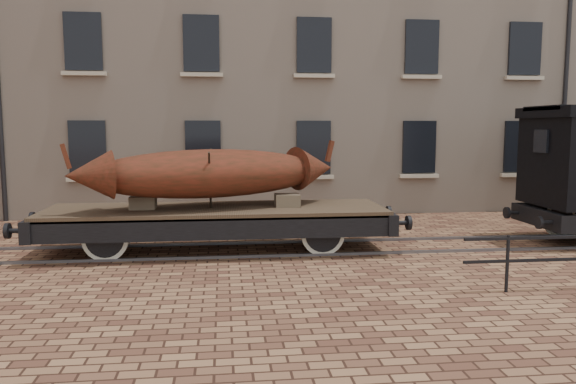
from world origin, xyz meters
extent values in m
plane|color=#512F22|center=(0.00, 0.00, 0.00)|extent=(90.00, 90.00, 0.00)
cube|color=beige|center=(3.00, 10.00, 7.00)|extent=(40.00, 10.00, 14.00)
cube|color=black|center=(-6.00, 4.96, 2.20)|extent=(1.10, 0.12, 1.70)
cube|color=#BBAF95|center=(-6.00, 4.90, 1.25)|extent=(1.30, 0.18, 0.12)
cube|color=black|center=(-2.50, 4.96, 2.20)|extent=(1.10, 0.12, 1.70)
cube|color=#BBAF95|center=(-2.50, 4.90, 1.25)|extent=(1.30, 0.18, 0.12)
cube|color=black|center=(1.00, 4.96, 2.20)|extent=(1.10, 0.12, 1.70)
cube|color=#BBAF95|center=(1.00, 4.90, 1.25)|extent=(1.30, 0.18, 0.12)
cube|color=black|center=(4.50, 4.96, 2.20)|extent=(1.10, 0.12, 1.70)
cube|color=#BBAF95|center=(4.50, 4.90, 1.25)|extent=(1.30, 0.18, 0.12)
cube|color=black|center=(8.00, 4.96, 2.20)|extent=(1.10, 0.12, 1.70)
cube|color=#BBAF95|center=(8.00, 4.90, 1.25)|extent=(1.30, 0.18, 0.12)
cube|color=black|center=(-6.00, 4.96, 5.40)|extent=(1.10, 0.12, 1.70)
cube|color=#BBAF95|center=(-6.00, 4.90, 4.45)|extent=(1.30, 0.18, 0.12)
cube|color=black|center=(-2.50, 4.96, 5.40)|extent=(1.10, 0.12, 1.70)
cube|color=#BBAF95|center=(-2.50, 4.90, 4.45)|extent=(1.30, 0.18, 0.12)
cube|color=black|center=(1.00, 4.96, 5.40)|extent=(1.10, 0.12, 1.70)
cube|color=#BBAF95|center=(1.00, 4.90, 4.45)|extent=(1.30, 0.18, 0.12)
cube|color=black|center=(4.50, 4.96, 5.40)|extent=(1.10, 0.12, 1.70)
cube|color=#BBAF95|center=(4.50, 4.90, 4.45)|extent=(1.30, 0.18, 0.12)
cube|color=black|center=(8.00, 4.96, 5.40)|extent=(1.10, 0.12, 1.70)
cube|color=#BBAF95|center=(8.00, 4.90, 4.45)|extent=(1.30, 0.18, 0.12)
cube|color=#59595E|center=(0.00, -0.72, 0.03)|extent=(30.00, 0.08, 0.06)
cube|color=#59595E|center=(0.00, 0.72, 0.03)|extent=(30.00, 0.08, 0.06)
cylinder|color=black|center=(3.00, -3.80, 0.50)|extent=(0.06, 0.06, 1.00)
cube|color=#4B3829|center=(-2.05, 0.00, 0.96)|extent=(7.68, 2.25, 0.12)
cube|color=black|center=(-2.05, -1.04, 0.72)|extent=(7.68, 0.16, 0.46)
cube|color=black|center=(-2.05, 1.04, 0.72)|extent=(7.68, 0.16, 0.46)
cube|color=black|center=(-5.89, 0.00, 0.72)|extent=(0.23, 2.35, 0.46)
cylinder|color=black|center=(-6.18, -0.77, 0.72)|extent=(0.36, 0.10, 0.10)
cylinder|color=black|center=(-6.35, -0.77, 0.72)|extent=(0.08, 0.33, 0.33)
cylinder|color=black|center=(-6.18, 0.77, 0.72)|extent=(0.36, 0.10, 0.10)
cylinder|color=black|center=(-6.35, 0.77, 0.72)|extent=(0.08, 0.33, 0.33)
cube|color=black|center=(1.79, 0.00, 0.72)|extent=(0.23, 2.35, 0.46)
cylinder|color=black|center=(2.07, -0.77, 0.72)|extent=(0.36, 0.10, 0.10)
cylinder|color=black|center=(2.25, -0.77, 0.72)|extent=(0.08, 0.33, 0.33)
cylinder|color=black|center=(2.07, 0.77, 0.72)|extent=(0.36, 0.10, 0.10)
cylinder|color=black|center=(2.25, 0.77, 0.72)|extent=(0.08, 0.33, 0.33)
cylinder|color=black|center=(-4.41, 0.00, 0.49)|extent=(0.10, 1.95, 0.10)
cylinder|color=beige|center=(-4.41, -0.72, 0.49)|extent=(0.98, 0.07, 0.98)
cylinder|color=black|center=(-4.41, -0.72, 0.49)|extent=(0.81, 0.10, 0.81)
cube|color=black|center=(-4.41, -0.84, 0.74)|extent=(0.92, 0.08, 0.10)
cylinder|color=beige|center=(-4.41, 0.72, 0.49)|extent=(0.98, 0.07, 0.98)
cylinder|color=black|center=(-4.41, 0.72, 0.49)|extent=(0.81, 0.10, 0.81)
cube|color=black|center=(-4.41, 0.84, 0.74)|extent=(0.92, 0.08, 0.10)
cylinder|color=black|center=(0.30, 0.00, 0.49)|extent=(0.10, 1.95, 0.10)
cylinder|color=beige|center=(0.30, -0.72, 0.49)|extent=(0.98, 0.07, 0.98)
cylinder|color=black|center=(0.30, -0.72, 0.49)|extent=(0.81, 0.10, 0.81)
cube|color=black|center=(0.30, -0.84, 0.74)|extent=(0.92, 0.08, 0.10)
cylinder|color=beige|center=(0.30, 0.72, 0.49)|extent=(0.98, 0.07, 0.98)
cylinder|color=black|center=(0.30, 0.72, 0.49)|extent=(0.81, 0.10, 0.81)
cube|color=black|center=(0.30, 0.84, 0.74)|extent=(0.92, 0.08, 0.10)
cube|color=black|center=(-2.05, 0.00, 0.56)|extent=(4.10, 0.06, 0.06)
cube|color=brown|center=(-3.69, 0.00, 1.17)|extent=(0.56, 0.51, 0.29)
cube|color=brown|center=(-0.42, 0.00, 1.17)|extent=(0.56, 0.51, 0.29)
ellipsoid|color=maroon|center=(-2.18, 0.00, 1.81)|extent=(5.77, 3.19, 1.10)
cone|color=maroon|center=(-4.69, -0.73, 1.86)|extent=(1.21, 1.27, 1.05)
cube|color=maroon|center=(-5.10, -0.85, 2.26)|extent=(0.24, 0.17, 0.53)
cone|color=maroon|center=(0.33, 0.73, 1.86)|extent=(1.21, 1.27, 1.05)
cube|color=maroon|center=(0.74, 0.85, 2.26)|extent=(0.24, 0.17, 0.53)
cylinder|color=black|center=(-2.18, -0.45, 1.68)|extent=(0.05, 0.94, 1.33)
cylinder|color=black|center=(-2.18, 0.45, 1.68)|extent=(0.05, 0.94, 1.33)
cube|color=black|center=(5.80, 0.00, 0.65)|extent=(0.21, 2.24, 0.42)
cylinder|color=black|center=(5.38, -0.75, 0.65)|extent=(0.07, 0.30, 0.30)
cylinder|color=black|center=(5.38, 0.75, 0.65)|extent=(0.07, 0.30, 0.30)
cylinder|color=beige|center=(6.83, 0.72, 0.45)|extent=(0.89, 0.07, 0.89)
cylinder|color=black|center=(6.83, 0.72, 0.45)|extent=(0.73, 0.09, 0.73)
cube|color=black|center=(5.78, 0.00, 2.52)|extent=(0.07, 0.56, 0.56)
camera|label=1|loc=(-1.89, -12.82, 2.88)|focal=35.00mm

